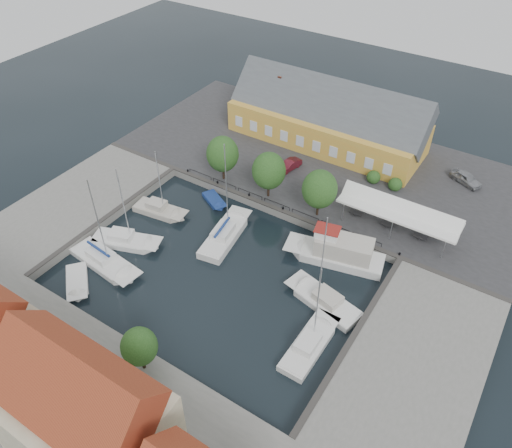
{
  "coord_description": "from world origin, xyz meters",
  "views": [
    {
      "loc": [
        24.22,
        -31.53,
        39.69
      ],
      "look_at": [
        0.0,
        6.0,
        1.5
      ],
      "focal_mm": 35.0,
      "sensor_mm": 36.0,
      "label": 1
    }
  ],
  "objects_px": {
    "tent_canopy": "(399,212)",
    "car_silver": "(466,178)",
    "launch_nw": "(214,201)",
    "west_boat_c": "(125,242)",
    "trawler": "(338,253)",
    "east_boat_b": "(324,302)",
    "launch_sw": "(77,283)",
    "west_boat_d": "(105,262)",
    "car_red": "(289,165)",
    "east_boat_c": "(309,346)",
    "center_sailboat": "(225,236)",
    "west_boat_b": "(160,211)",
    "warehouse": "(325,118)"
  },
  "relations": [
    {
      "from": "launch_nw",
      "to": "east_boat_b",
      "type": "bearing_deg",
      "value": -21.21
    },
    {
      "from": "tent_canopy",
      "to": "west_boat_c",
      "type": "bearing_deg",
      "value": -144.89
    },
    {
      "from": "car_silver",
      "to": "center_sailboat",
      "type": "height_order",
      "value": "center_sailboat"
    },
    {
      "from": "center_sailboat",
      "to": "east_boat_c",
      "type": "height_order",
      "value": "center_sailboat"
    },
    {
      "from": "launch_sw",
      "to": "launch_nw",
      "type": "relative_size",
      "value": 1.25
    },
    {
      "from": "warehouse",
      "to": "launch_sw",
      "type": "distance_m",
      "value": 40.83
    },
    {
      "from": "car_red",
      "to": "west_boat_d",
      "type": "distance_m",
      "value": 27.54
    },
    {
      "from": "west_boat_d",
      "to": "trawler",
      "type": "bearing_deg",
      "value": 34.24
    },
    {
      "from": "west_boat_b",
      "to": "launch_nw",
      "type": "xyz_separation_m",
      "value": [
        4.44,
        5.55,
        -0.17
      ]
    },
    {
      "from": "car_red",
      "to": "east_boat_c",
      "type": "xyz_separation_m",
      "value": [
        15.87,
        -23.65,
        -1.4
      ]
    },
    {
      "from": "center_sailboat",
      "to": "west_boat_b",
      "type": "xyz_separation_m",
      "value": [
        -9.68,
        -0.57,
        -0.1
      ]
    },
    {
      "from": "car_silver",
      "to": "west_boat_c",
      "type": "xyz_separation_m",
      "value": [
        -30.31,
        -32.25,
        -1.49
      ]
    },
    {
      "from": "launch_nw",
      "to": "west_boat_c",
      "type": "bearing_deg",
      "value": -108.57
    },
    {
      "from": "west_boat_d",
      "to": "east_boat_b",
      "type": "bearing_deg",
      "value": 19.26
    },
    {
      "from": "center_sailboat",
      "to": "trawler",
      "type": "height_order",
      "value": "center_sailboat"
    },
    {
      "from": "trawler",
      "to": "west_boat_b",
      "type": "bearing_deg",
      "value": -168.75
    },
    {
      "from": "west_boat_d",
      "to": "launch_sw",
      "type": "height_order",
      "value": "west_boat_d"
    },
    {
      "from": "west_boat_c",
      "to": "launch_sw",
      "type": "relative_size",
      "value": 1.98
    },
    {
      "from": "east_boat_b",
      "to": "west_boat_c",
      "type": "xyz_separation_m",
      "value": [
        -23.76,
        -4.39,
        0.0
      ]
    },
    {
      "from": "east_boat_b",
      "to": "car_red",
      "type": "bearing_deg",
      "value": 129.12
    },
    {
      "from": "east_boat_b",
      "to": "west_boat_b",
      "type": "bearing_deg",
      "value": 175.04
    },
    {
      "from": "tent_canopy",
      "to": "west_boat_c",
      "type": "distance_m",
      "value": 31.9
    },
    {
      "from": "east_boat_b",
      "to": "launch_sw",
      "type": "relative_size",
      "value": 2.06
    },
    {
      "from": "west_boat_c",
      "to": "launch_sw",
      "type": "distance_m",
      "value": 7.46
    },
    {
      "from": "center_sailboat",
      "to": "west_boat_b",
      "type": "relative_size",
      "value": 1.32
    },
    {
      "from": "east_boat_c",
      "to": "launch_nw",
      "type": "height_order",
      "value": "east_boat_c"
    },
    {
      "from": "center_sailboat",
      "to": "east_boat_b",
      "type": "distance_m",
      "value": 14.72
    },
    {
      "from": "car_red",
      "to": "west_boat_c",
      "type": "xyz_separation_m",
      "value": [
        -9.15,
        -22.36,
        -1.4
      ]
    },
    {
      "from": "west_boat_c",
      "to": "warehouse",
      "type": "bearing_deg",
      "value": 73.77
    },
    {
      "from": "warehouse",
      "to": "east_boat_c",
      "type": "height_order",
      "value": "warehouse"
    },
    {
      "from": "warehouse",
      "to": "east_boat_b",
      "type": "distance_m",
      "value": 31.51
    },
    {
      "from": "east_boat_b",
      "to": "east_boat_c",
      "type": "bearing_deg",
      "value": -77.53
    },
    {
      "from": "east_boat_c",
      "to": "launch_sw",
      "type": "height_order",
      "value": "east_boat_c"
    },
    {
      "from": "car_red",
      "to": "east_boat_c",
      "type": "distance_m",
      "value": 28.52
    },
    {
      "from": "trawler",
      "to": "launch_nw",
      "type": "xyz_separation_m",
      "value": [
        -18.04,
        1.08,
        -0.93
      ]
    },
    {
      "from": "tent_canopy",
      "to": "west_boat_d",
      "type": "distance_m",
      "value": 33.81
    },
    {
      "from": "trawler",
      "to": "west_boat_d",
      "type": "height_order",
      "value": "west_boat_d"
    },
    {
      "from": "west_boat_c",
      "to": "launch_nw",
      "type": "bearing_deg",
      "value": 71.43
    },
    {
      "from": "west_boat_c",
      "to": "launch_nw",
      "type": "height_order",
      "value": "west_boat_c"
    },
    {
      "from": "east_boat_b",
      "to": "west_boat_d",
      "type": "bearing_deg",
      "value": -160.74
    },
    {
      "from": "west_boat_b",
      "to": "west_boat_d",
      "type": "bearing_deg",
      "value": -85.11
    },
    {
      "from": "warehouse",
      "to": "trawler",
      "type": "height_order",
      "value": "warehouse"
    },
    {
      "from": "east_boat_b",
      "to": "launch_sw",
      "type": "distance_m",
      "value": 26.39
    },
    {
      "from": "car_silver",
      "to": "west_boat_c",
      "type": "distance_m",
      "value": 44.28
    },
    {
      "from": "tent_canopy",
      "to": "center_sailboat",
      "type": "xyz_separation_m",
      "value": [
        -16.65,
        -11.18,
        -3.32
      ]
    },
    {
      "from": "trawler",
      "to": "east_boat_c",
      "type": "xyz_separation_m",
      "value": [
        2.94,
        -12.25,
        -0.76
      ]
    },
    {
      "from": "east_boat_b",
      "to": "launch_sw",
      "type": "bearing_deg",
      "value": -153.34
    },
    {
      "from": "warehouse",
      "to": "car_red",
      "type": "height_order",
      "value": "warehouse"
    },
    {
      "from": "tent_canopy",
      "to": "trawler",
      "type": "height_order",
      "value": "trawler"
    },
    {
      "from": "tent_canopy",
      "to": "car_silver",
      "type": "xyz_separation_m",
      "value": [
        4.37,
        14.01,
        -1.94
      ]
    }
  ]
}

